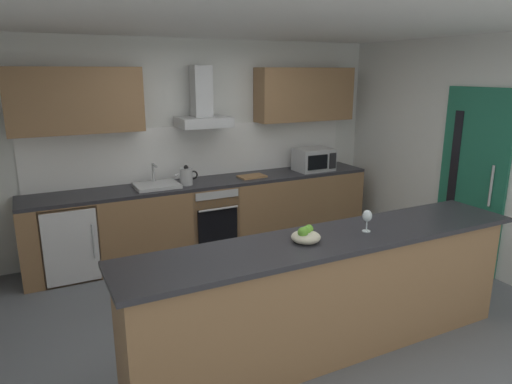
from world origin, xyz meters
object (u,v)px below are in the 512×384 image
object	(u,v)px
sink	(157,185)
refrigerator	(69,239)
range_hood	(202,108)
oven	(209,216)
chopping_board	(252,176)
microwave	(314,160)
wine_glass	(367,217)
fruit_bowl	(306,236)
kettle	(186,176)

from	to	relation	value
sink	refrigerator	bearing A→B (deg)	-179.22
refrigerator	range_hood	size ratio (longest dim) A/B	1.18
oven	chopping_board	bearing A→B (deg)	-2.31
microwave	chopping_board	world-z (taller)	microwave
oven	microwave	world-z (taller)	microwave
microwave	wine_glass	distance (m)	2.71
oven	refrigerator	size ratio (longest dim) A/B	0.94
range_hood	chopping_board	world-z (taller)	range_hood
sink	chopping_board	world-z (taller)	sink
sink	wine_glass	distance (m)	2.70
fruit_bowl	sink	bearing A→B (deg)	100.83
fruit_bowl	chopping_board	size ratio (longest dim) A/B	0.65
range_hood	wine_glass	size ratio (longest dim) A/B	4.05
oven	sink	xyz separation A→B (m)	(-0.64, 0.01, 0.47)
range_hood	refrigerator	bearing A→B (deg)	-175.41
refrigerator	chopping_board	distance (m)	2.29
range_hood	wine_glass	distance (m)	2.73
range_hood	fruit_bowl	size ratio (longest dim) A/B	3.27
refrigerator	microwave	size ratio (longest dim) A/B	1.70
kettle	range_hood	size ratio (longest dim) A/B	0.40
kettle	range_hood	distance (m)	0.85
range_hood	chopping_board	bearing A→B (deg)	-14.59
fruit_bowl	oven	bearing A→B (deg)	86.12
refrigerator	sink	distance (m)	1.13
sink	kettle	world-z (taller)	sink
wine_glass	refrigerator	bearing A→B (deg)	129.32
fruit_bowl	wine_glass	bearing A→B (deg)	-2.98
wine_glass	microwave	bearing A→B (deg)	65.10
oven	refrigerator	world-z (taller)	oven
microwave	sink	xyz separation A→B (m)	(-2.16, 0.04, -0.12)
refrigerator	wine_glass	world-z (taller)	wine_glass
refrigerator	chopping_board	world-z (taller)	chopping_board
microwave	sink	size ratio (longest dim) A/B	1.00
kettle	wine_glass	world-z (taller)	wine_glass
refrigerator	wine_glass	distance (m)	3.28
oven	chopping_board	size ratio (longest dim) A/B	2.35
microwave	range_hood	bearing A→B (deg)	174.10
fruit_bowl	chopping_board	bearing A→B (deg)	72.75
microwave	chopping_board	bearing A→B (deg)	179.74
sink	chopping_board	size ratio (longest dim) A/B	1.47
microwave	sink	bearing A→B (deg)	178.97
sink	fruit_bowl	distance (m)	2.51
range_hood	chopping_board	size ratio (longest dim) A/B	2.12
kettle	chopping_board	distance (m)	0.88
sink	chopping_board	xyz separation A→B (m)	(1.23, -0.03, -0.02)
oven	sink	size ratio (longest dim) A/B	1.60
oven	kettle	bearing A→B (deg)	-173.31
oven	sink	bearing A→B (deg)	179.01
microwave	kettle	bearing A→B (deg)	-179.82
wine_glass	fruit_bowl	size ratio (longest dim) A/B	0.81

